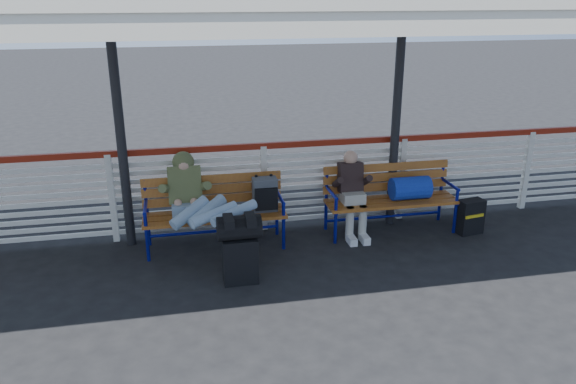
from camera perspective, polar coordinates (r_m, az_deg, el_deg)
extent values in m
plane|color=black|center=(6.24, 0.47, -10.56)|extent=(60.00, 60.00, 0.00)
cube|color=silver|center=(7.69, -2.47, 0.39)|extent=(12.00, 0.04, 1.04)
cube|color=maroon|center=(7.51, -2.54, 4.71)|extent=(12.00, 0.06, 0.08)
cube|color=silver|center=(4.56, 2.92, 17.24)|extent=(12.60, 0.06, 0.30)
cylinder|color=black|center=(7.23, -16.67, 5.76)|extent=(0.12, 0.12, 3.00)
cylinder|color=black|center=(7.78, 10.92, 7.18)|extent=(0.12, 0.12, 3.00)
cube|color=black|center=(6.43, -4.88, -6.93)|extent=(0.39, 0.24, 0.54)
cylinder|color=black|center=(6.26, -4.99, -3.61)|extent=(0.49, 0.28, 0.27)
cube|color=#A86920|center=(7.20, -7.43, -2.42)|extent=(1.80, 0.50, 0.04)
cube|color=#A86920|center=(7.35, -7.68, 0.29)|extent=(1.80, 0.10, 0.40)
cylinder|color=#0C148E|center=(7.11, -14.08, -5.16)|extent=(0.04, 0.04, 0.45)
cylinder|color=#0C148E|center=(7.21, -0.45, -4.17)|extent=(0.04, 0.04, 0.45)
cylinder|color=#0C148E|center=(7.45, -14.12, -2.09)|extent=(0.04, 0.04, 0.90)
cylinder|color=#0C148E|center=(7.55, -1.15, -1.19)|extent=(0.04, 0.04, 0.90)
cube|color=#515459|center=(7.20, -2.37, -0.23)|extent=(0.31, 0.19, 0.43)
cube|color=#A86920|center=(7.75, 10.51, -0.95)|extent=(1.80, 0.50, 0.04)
cube|color=#A86920|center=(7.89, 9.94, 1.54)|extent=(1.80, 0.10, 0.40)
cylinder|color=#0C148E|center=(7.39, 4.83, -3.60)|extent=(0.04, 0.04, 0.45)
cylinder|color=#0C148E|center=(8.01, 16.60, -2.49)|extent=(0.04, 0.04, 0.45)
cylinder|color=#0C148E|center=(7.73, 3.91, -0.72)|extent=(0.04, 0.04, 0.90)
cylinder|color=#0C148E|center=(8.32, 15.27, 0.13)|extent=(0.04, 0.04, 0.90)
cylinder|color=#0F1A92|center=(7.79, 12.30, 0.39)|extent=(0.53, 0.31, 0.31)
cube|color=#9CB4D1|center=(7.20, -10.26, -1.80)|extent=(0.36, 0.26, 0.18)
cube|color=#4D562D|center=(7.30, -10.44, 0.67)|extent=(0.42, 0.38, 0.53)
sphere|color=#4D562D|center=(7.31, -10.60, 2.99)|extent=(0.28, 0.28, 0.28)
sphere|color=tan|center=(7.28, -10.59, 2.83)|extent=(0.21, 0.21, 0.21)
cube|color=black|center=(6.15, -6.06, -3.00)|extent=(0.11, 0.27, 0.10)
cube|color=black|center=(6.17, -3.84, -2.84)|extent=(0.11, 0.27, 0.10)
cube|color=#ADA99D|center=(7.57, 6.60, -0.61)|extent=(0.30, 0.24, 0.16)
cube|color=black|center=(7.61, 6.35, 1.51)|extent=(0.32, 0.23, 0.42)
sphere|color=tan|center=(7.55, 6.38, 3.51)|extent=(0.19, 0.19, 0.19)
cylinder|color=#ADA99D|center=(7.49, 6.28, -3.21)|extent=(0.11, 0.11, 0.46)
cylinder|color=#ADA99D|center=(7.54, 7.58, -3.09)|extent=(0.11, 0.11, 0.46)
cube|color=silver|center=(7.48, 6.45, -4.84)|extent=(0.10, 0.24, 0.10)
cube|color=silver|center=(7.53, 7.76, -4.71)|extent=(0.10, 0.24, 0.10)
cube|color=black|center=(8.06, 18.03, -2.40)|extent=(0.37, 0.25, 0.48)
cube|color=gold|center=(7.96, 18.43, -2.35)|extent=(0.29, 0.07, 0.04)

